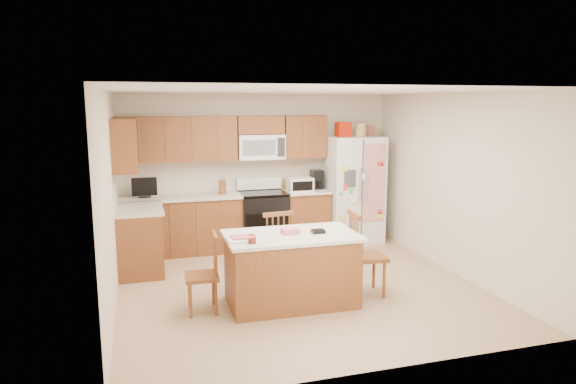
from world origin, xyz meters
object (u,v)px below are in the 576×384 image
object	(u,v)px
windsor_chair_back	(274,249)
windsor_chair_right	(365,256)
island	(291,268)
refrigerator	(353,188)
stove	(263,219)
windsor_chair_left	(204,275)

from	to	relation	value
windsor_chair_back	windsor_chair_right	bearing A→B (deg)	-33.95
windsor_chair_back	windsor_chair_right	distance (m)	1.19
island	windsor_chair_back	size ratio (longest dim) A/B	1.56
refrigerator	island	distance (m)	3.05
windsor_chair_right	stove	bearing A→B (deg)	106.33
refrigerator	island	bearing A→B (deg)	-127.17
stove	windsor_chair_left	bearing A→B (deg)	-117.67
windsor_chair_back	island	bearing A→B (deg)	-88.06
refrigerator	windsor_chair_back	world-z (taller)	refrigerator
refrigerator	island	size ratio (longest dim) A/B	1.31
island	windsor_chair_left	distance (m)	1.02
windsor_chair_left	windsor_chair_back	size ratio (longest dim) A/B	0.91
stove	refrigerator	world-z (taller)	refrigerator
stove	windsor_chair_left	size ratio (longest dim) A/B	1.25
stove	refrigerator	bearing A→B (deg)	-2.30
refrigerator	windsor_chair_right	distance (m)	2.56
windsor_chair_back	windsor_chair_right	size ratio (longest dim) A/B	0.96
stove	refrigerator	distance (m)	1.63
refrigerator	windsor_chair_left	xyz separation A→B (m)	(-2.84, -2.36, -0.49)
stove	island	world-z (taller)	stove
windsor_chair_left	windsor_chair_right	bearing A→B (deg)	-0.39
stove	refrigerator	size ratio (longest dim) A/B	0.55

